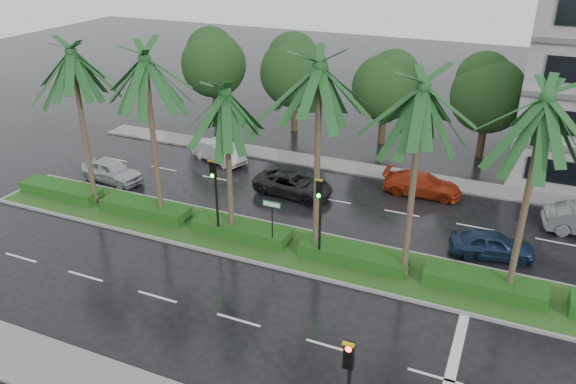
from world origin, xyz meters
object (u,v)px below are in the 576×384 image
at_px(car_silver, 112,171).
at_px(car_blue, 492,244).
at_px(car_darkgrey, 293,184).
at_px(signal_median_left, 215,187).
at_px(street_sign, 272,213).
at_px(car_red, 422,184).
at_px(car_white, 219,152).

bearing_deg(car_silver, car_blue, -82.93).
bearing_deg(car_blue, car_darkgrey, 65.85).
height_order(signal_median_left, street_sign, signal_median_left).
bearing_deg(signal_median_left, car_red, 48.51).
xyz_separation_m(signal_median_left, car_darkgrey, (1.44, 6.53, -2.33)).
distance_m(car_white, car_blue, 19.01).
distance_m(signal_median_left, car_red, 13.04).
bearing_deg(car_red, signal_median_left, 136.40).
bearing_deg(car_darkgrey, signal_median_left, 171.66).
bearing_deg(car_white, car_red, -70.30).
relative_size(car_white, car_blue, 1.06).
relative_size(car_silver, car_white, 0.99).
bearing_deg(signal_median_left, car_darkgrey, 77.59).
bearing_deg(car_silver, car_white, -32.39).
bearing_deg(car_darkgrey, car_silver, 108.11).
relative_size(signal_median_left, street_sign, 1.68).
height_order(signal_median_left, car_silver, signal_median_left).
bearing_deg(car_silver, signal_median_left, -104.48).
xyz_separation_m(car_white, car_blue, (18.24, -5.35, -0.02)).
relative_size(car_darkgrey, car_red, 1.04).
bearing_deg(car_white, car_silver, 159.59).
distance_m(car_darkgrey, car_blue, 11.84).
bearing_deg(signal_median_left, car_silver, 159.03).
xyz_separation_m(car_silver, car_darkgrey, (11.17, 2.79, -0.05)).
bearing_deg(car_white, car_darkgrey, -94.20).
bearing_deg(car_blue, car_red, 26.90).
bearing_deg(car_white, car_blue, -87.87).
height_order(car_silver, car_red, car_silver).
relative_size(car_white, car_red, 0.91).
bearing_deg(car_blue, signal_median_left, 95.30).
relative_size(street_sign, car_white, 0.62).
distance_m(car_red, car_blue, 7.22).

